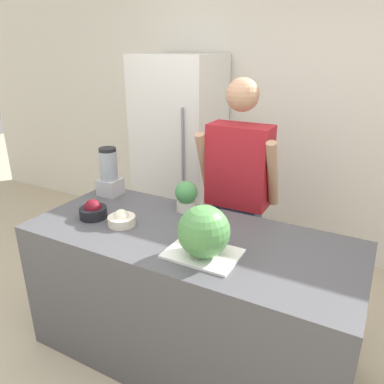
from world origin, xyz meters
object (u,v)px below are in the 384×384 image
object	(u,v)px
refrigerator	(180,153)
bowl_cherries	(93,211)
person	(238,197)
blender	(109,173)
bowl_cream	(122,219)
potted_plant	(186,196)
watermelon	(204,231)

from	to	relation	value
refrigerator	bowl_cherries	size ratio (longest dim) A/B	10.62
person	blender	bearing A→B (deg)	-154.40
refrigerator	person	xyz separation A→B (m)	(0.89, -0.70, -0.04)
refrigerator	blender	size ratio (longest dim) A/B	5.22
bowl_cream	blender	world-z (taller)	blender
blender	bowl_cherries	bearing A→B (deg)	-66.07
blender	bowl_cream	bearing A→B (deg)	-43.19
potted_plant	bowl_cherries	bearing A→B (deg)	-141.21
blender	watermelon	bearing A→B (deg)	-24.92
bowl_cream	blender	xyz separation A→B (m)	(-0.39, 0.36, 0.13)
refrigerator	bowl_cherries	bearing A→B (deg)	-81.91
refrigerator	bowl_cherries	world-z (taller)	refrigerator
person	blender	distance (m)	0.94
person	bowl_cherries	distance (m)	1.02
potted_plant	bowl_cream	bearing A→B (deg)	-122.83
watermelon	bowl_cream	world-z (taller)	watermelon
bowl_cherries	potted_plant	world-z (taller)	potted_plant
watermelon	refrigerator	bearing A→B (deg)	123.73
person	bowl_cherries	bearing A→B (deg)	-131.49
bowl_cream	potted_plant	xyz separation A→B (m)	(0.24, 0.38, 0.07)
bowl_cherries	watermelon	bearing A→B (deg)	-6.72
watermelon	potted_plant	distance (m)	0.60
bowl_cream	person	bearing A→B (deg)	59.45
watermelon	bowl_cherries	bearing A→B (deg)	173.28
bowl_cherries	blender	distance (m)	0.41
person	refrigerator	bearing A→B (deg)	141.86
person	bowl_cream	size ratio (longest dim) A/B	10.15
bowl_cherries	blender	bearing A→B (deg)	113.93
watermelon	blender	distance (m)	1.10
watermelon	bowl_cherries	xyz separation A→B (m)	(-0.83, 0.10, -0.10)
watermelon	person	bearing A→B (deg)	100.24
blender	potted_plant	size ratio (longest dim) A/B	1.73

